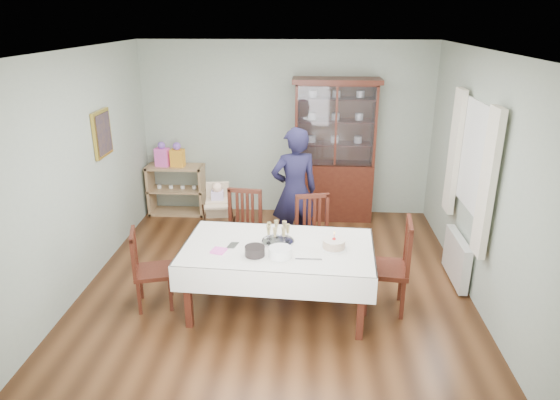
# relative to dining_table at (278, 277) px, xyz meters

# --- Properties ---
(floor) EXTENTS (5.00, 5.00, 0.00)m
(floor) POSITION_rel_dining_table_xyz_m (-0.06, 0.44, -0.38)
(floor) COLOR #593319
(floor) RESTS_ON ground
(room_shell) EXTENTS (5.00, 5.00, 5.00)m
(room_shell) POSITION_rel_dining_table_xyz_m (-0.06, 0.97, 1.32)
(room_shell) COLOR #9EAA99
(room_shell) RESTS_ON floor
(dining_table) EXTENTS (2.06, 1.27, 0.76)m
(dining_table) POSITION_rel_dining_table_xyz_m (0.00, 0.00, 0.00)
(dining_table) COLOR #461E11
(dining_table) RESTS_ON floor
(china_cabinet) EXTENTS (1.30, 0.48, 2.18)m
(china_cabinet) POSITION_rel_dining_table_xyz_m (0.69, 2.70, 0.74)
(china_cabinet) COLOR #461E11
(china_cabinet) RESTS_ON floor
(sideboard) EXTENTS (0.90, 0.38, 0.80)m
(sideboard) POSITION_rel_dining_table_xyz_m (-1.81, 2.72, 0.02)
(sideboard) COLOR tan
(sideboard) RESTS_ON floor
(picture_frame) EXTENTS (0.04, 0.48, 0.58)m
(picture_frame) POSITION_rel_dining_table_xyz_m (-2.28, 1.24, 1.27)
(picture_frame) COLOR gold
(picture_frame) RESTS_ON room_shell
(window) EXTENTS (0.04, 1.02, 1.22)m
(window) POSITION_rel_dining_table_xyz_m (2.16, 0.74, 1.17)
(window) COLOR white
(window) RESTS_ON room_shell
(curtain_left) EXTENTS (0.07, 0.30, 1.55)m
(curtain_left) POSITION_rel_dining_table_xyz_m (2.10, 0.12, 1.07)
(curtain_left) COLOR silver
(curtain_left) RESTS_ON room_shell
(curtain_right) EXTENTS (0.07, 0.30, 1.55)m
(curtain_right) POSITION_rel_dining_table_xyz_m (2.10, 1.36, 1.07)
(curtain_right) COLOR silver
(curtain_right) RESTS_ON room_shell
(radiator) EXTENTS (0.10, 0.80, 0.55)m
(radiator) POSITION_rel_dining_table_xyz_m (2.10, 0.74, -0.08)
(radiator) COLOR white
(radiator) RESTS_ON floor
(chair_far_left) EXTENTS (0.51, 0.51, 1.02)m
(chair_far_left) POSITION_rel_dining_table_xyz_m (-0.51, 0.87, -0.08)
(chair_far_left) COLOR #461E11
(chair_far_left) RESTS_ON floor
(chair_far_right) EXTENTS (0.53, 0.53, 0.99)m
(chair_far_right) POSITION_rel_dining_table_xyz_m (0.40, 0.81, -0.09)
(chair_far_right) COLOR #461E11
(chair_far_right) RESTS_ON floor
(chair_end_left) EXTENTS (0.49, 0.49, 0.90)m
(chair_end_left) POSITION_rel_dining_table_xyz_m (-1.38, -0.00, -0.12)
(chair_end_left) COLOR #461E11
(chair_end_left) RESTS_ON floor
(chair_end_right) EXTENTS (0.52, 0.52, 1.04)m
(chair_end_right) POSITION_rel_dining_table_xyz_m (1.17, 0.09, -0.08)
(chair_end_right) COLOR #461E11
(chair_end_right) RESTS_ON floor
(woman) EXTENTS (0.73, 0.59, 1.72)m
(woman) POSITION_rel_dining_table_xyz_m (0.12, 1.44, 0.48)
(woman) COLOR black
(woman) RESTS_ON floor
(high_chair) EXTENTS (0.47, 0.47, 0.94)m
(high_chair) POSITION_rel_dining_table_xyz_m (-0.91, 1.49, -0.02)
(high_chair) COLOR black
(high_chair) RESTS_ON floor
(champagne_tray) EXTENTS (0.35, 0.35, 0.21)m
(champagne_tray) POSITION_rel_dining_table_xyz_m (-0.01, 0.09, 0.44)
(champagne_tray) COLOR silver
(champagne_tray) RESTS_ON dining_table
(birthday_cake) EXTENTS (0.27, 0.27, 0.19)m
(birthday_cake) POSITION_rel_dining_table_xyz_m (0.58, -0.03, 0.42)
(birthday_cake) COLOR white
(birthday_cake) RESTS_ON dining_table
(plate_stack_dark) EXTENTS (0.26, 0.26, 0.10)m
(plate_stack_dark) POSITION_rel_dining_table_xyz_m (-0.22, -0.23, 0.42)
(plate_stack_dark) COLOR black
(plate_stack_dark) RESTS_ON dining_table
(plate_stack_white) EXTENTS (0.29, 0.29, 0.10)m
(plate_stack_white) POSITION_rel_dining_table_xyz_m (0.04, -0.25, 0.43)
(plate_stack_white) COLOR white
(plate_stack_white) RESTS_ON dining_table
(napkin_stack) EXTENTS (0.17, 0.17, 0.02)m
(napkin_stack) POSITION_rel_dining_table_xyz_m (-0.60, -0.17, 0.38)
(napkin_stack) COLOR #FF5DCB
(napkin_stack) RESTS_ON dining_table
(cutlery) EXTENTS (0.14, 0.18, 0.01)m
(cutlery) POSITION_rel_dining_table_xyz_m (-0.51, -0.02, 0.38)
(cutlery) COLOR silver
(cutlery) RESTS_ON dining_table
(cake_knife) EXTENTS (0.26, 0.03, 0.01)m
(cake_knife) POSITION_rel_dining_table_xyz_m (0.32, -0.29, 0.38)
(cake_knife) COLOR silver
(cake_knife) RESTS_ON dining_table
(gift_bag_pink) EXTENTS (0.23, 0.17, 0.39)m
(gift_bag_pink) POSITION_rel_dining_table_xyz_m (-1.99, 2.70, 0.59)
(gift_bag_pink) COLOR #FF5DCB
(gift_bag_pink) RESTS_ON sideboard
(gift_bag_orange) EXTENTS (0.22, 0.16, 0.38)m
(gift_bag_orange) POSITION_rel_dining_table_xyz_m (-1.75, 2.70, 0.59)
(gift_bag_orange) COLOR orange
(gift_bag_orange) RESTS_ON sideboard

